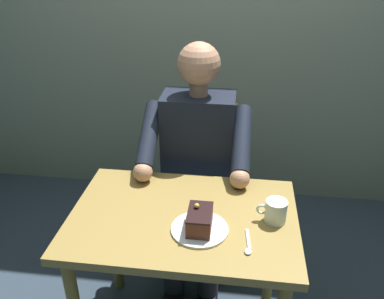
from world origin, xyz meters
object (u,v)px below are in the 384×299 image
(coffee_cup, at_px, (276,211))
(dessert_spoon, at_px, (248,245))
(dining_table, at_px, (183,235))
(chair, at_px, (200,177))
(seated_person, at_px, (196,167))
(cake_slice, at_px, (200,220))

(coffee_cup, bearing_deg, dessert_spoon, 57.81)
(dining_table, bearing_deg, chair, -90.00)
(seated_person, distance_m, coffee_cup, 0.58)
(chair, xyz_separation_m, cake_slice, (-0.08, 0.71, 0.25))
(cake_slice, xyz_separation_m, dessert_spoon, (-0.19, 0.07, -0.05))
(dining_table, distance_m, seated_person, 0.46)
(cake_slice, bearing_deg, chair, -83.84)
(cake_slice, bearing_deg, dessert_spoon, 159.72)
(chair, height_order, dessert_spoon, chair)
(dining_table, bearing_deg, cake_slice, 131.60)
(seated_person, distance_m, dessert_spoon, 0.66)
(dining_table, xyz_separation_m, seated_person, (-0.00, -0.45, 0.07))
(chair, bearing_deg, dessert_spoon, 108.61)
(dining_table, height_order, cake_slice, cake_slice)
(chair, bearing_deg, coffee_cup, 120.69)
(dessert_spoon, bearing_deg, cake_slice, -20.28)
(chair, xyz_separation_m, seated_person, (-0.00, 0.17, 0.17))
(seated_person, distance_m, cake_slice, 0.55)
(cake_slice, bearing_deg, coffee_cup, -161.79)
(dining_table, bearing_deg, dessert_spoon, 149.43)
(dining_table, relative_size, cake_slice, 6.46)
(dessert_spoon, bearing_deg, coffee_cup, -122.19)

